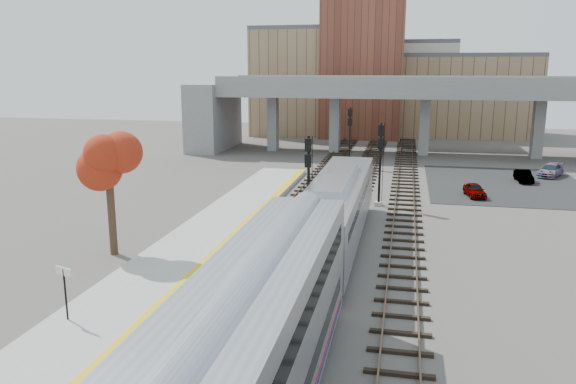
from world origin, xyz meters
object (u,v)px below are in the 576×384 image
at_px(signal_mast_near, 308,188).
at_px(car_a, 475,190).
at_px(tree, 108,162).
at_px(signal_mast_mid, 380,167).
at_px(car_c, 550,170).
at_px(car_b, 524,176).
at_px(locomotive, 337,209).
at_px(signal_mast_far, 349,139).

bearing_deg(signal_mast_near, car_a, 48.37).
bearing_deg(car_a, tree, -148.78).
xyz_separation_m(signal_mast_mid, car_a, (7.66, 4.69, -2.50)).
bearing_deg(car_c, signal_mast_near, -101.96).
xyz_separation_m(signal_mast_mid, car_b, (12.83, 12.03, -2.50)).
bearing_deg(locomotive, car_b, 56.61).
xyz_separation_m(locomotive, car_a, (9.66, 15.17, -1.69)).
distance_m(signal_mast_mid, signal_mast_far, 17.85).
relative_size(locomotive, signal_mast_mid, 2.95).
relative_size(signal_mast_near, signal_mast_far, 1.00).
relative_size(locomotive, car_a, 5.88).
height_order(locomotive, signal_mast_mid, signal_mast_mid).
xyz_separation_m(signal_mast_near, signal_mast_far, (0.00, 25.91, 0.00)).
bearing_deg(signal_mast_near, car_c, 50.15).
height_order(signal_mast_near, car_a, signal_mast_near).
distance_m(signal_mast_mid, tree, 20.79).
bearing_deg(tree, signal_mast_far, 72.29).
xyz_separation_m(locomotive, signal_mast_near, (-2.10, 1.95, 0.75)).
relative_size(signal_mast_mid, car_a, 1.99).
distance_m(locomotive, car_c, 31.61).
height_order(signal_mast_mid, car_c, signal_mast_mid).
bearing_deg(locomotive, signal_mast_near, 137.18).
distance_m(tree, car_a, 29.83).
bearing_deg(car_a, car_c, 42.16).
distance_m(tree, car_b, 38.54).
bearing_deg(car_b, locomotive, -126.28).
height_order(car_b, car_c, car_c).
relative_size(signal_mast_far, car_b, 1.90).
height_order(signal_mast_mid, car_b, signal_mast_mid).
relative_size(tree, car_b, 2.17).
height_order(signal_mast_mid, signal_mast_far, signal_mast_mid).
xyz_separation_m(signal_mast_near, signal_mast_mid, (4.10, 8.53, 0.06)).
bearing_deg(car_c, car_b, -104.10).
height_order(signal_mast_near, car_c, signal_mast_near).
distance_m(locomotive, signal_mast_far, 27.94).
bearing_deg(signal_mast_mid, car_c, 44.16).
relative_size(car_b, car_c, 0.80).
bearing_deg(signal_mast_far, signal_mast_mid, -76.72).
relative_size(signal_mast_far, tree, 0.88).
distance_m(car_b, car_c, 4.66).
height_order(signal_mast_near, car_b, signal_mast_near).
bearing_deg(signal_mast_far, car_b, -17.53).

